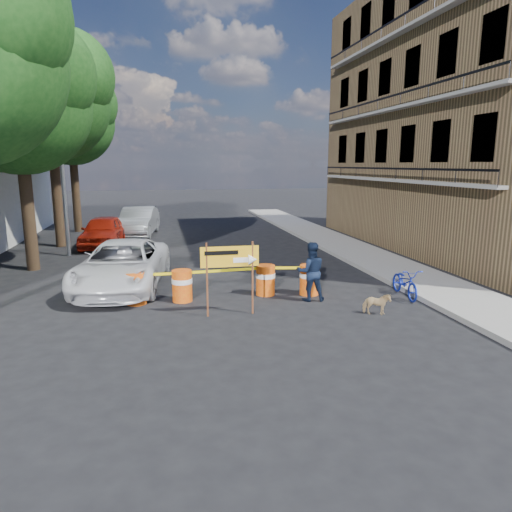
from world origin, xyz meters
name	(u,v)px	position (x,y,z in m)	size (l,w,h in m)	color
ground	(251,318)	(0.00, 0.00, 0.00)	(120.00, 120.00, 0.00)	black
sidewalk_east	(371,258)	(6.20, 6.00, 0.07)	(2.40, 40.00, 0.15)	gray
apartment_building	(477,115)	(12.00, 8.00, 6.00)	(8.00, 16.00, 12.00)	olive
tree_mid_a	(19,100)	(-6.74, 7.00, 6.01)	(5.25, 5.00, 8.68)	#332316
tree_mid_b	(50,98)	(-6.73, 12.00, 6.71)	(5.67, 5.40, 9.62)	#332316
tree_far	(71,120)	(-6.74, 17.00, 6.22)	(5.04, 4.80, 8.84)	#332316
streetlamp	(62,151)	(-5.93, 9.50, 4.38)	(1.25, 0.18, 8.00)	gray
barrel_far_left	(136,287)	(-2.88, 1.88, 0.47)	(0.58, 0.58, 0.90)	red
barrel_mid_left	(182,285)	(-1.62, 1.87, 0.47)	(0.58, 0.58, 0.90)	red
barrel_mid_right	(265,279)	(0.85, 2.02, 0.47)	(0.58, 0.58, 0.90)	red
barrel_far_right	(309,279)	(2.13, 1.78, 0.47)	(0.58, 0.58, 0.90)	red
detour_sign	(238,262)	(-0.27, 0.37, 1.40)	(1.49, 0.28, 1.92)	#592D19
pedestrian	(311,272)	(1.97, 1.20, 0.84)	(0.82, 0.64, 1.69)	#101B32
bicycle	(406,269)	(4.80, 0.95, 0.84)	(0.58, 0.88, 1.67)	#1527AD
dog	(376,304)	(3.23, -0.39, 0.29)	(0.31, 0.69, 0.58)	tan
suv_white	(122,265)	(-3.37, 3.70, 0.73)	(2.43, 5.27, 1.46)	silver
sedan_red	(103,231)	(-4.80, 11.55, 0.72)	(1.71, 4.25, 1.45)	#A51D0D
sedan_silver	(139,221)	(-3.29, 14.69, 0.78)	(1.65, 4.73, 1.56)	#B6BABE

